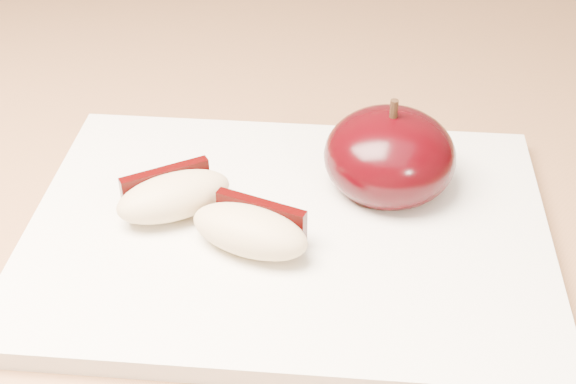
# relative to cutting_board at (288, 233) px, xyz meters

# --- Properties ---
(back_cabinet) EXTENTS (2.40, 0.62, 0.94)m
(back_cabinet) POSITION_rel_cutting_board_xyz_m (0.06, 0.79, -0.44)
(back_cabinet) COLOR silver
(back_cabinet) RESTS_ON ground
(cutting_board) EXTENTS (0.33, 0.25, 0.01)m
(cutting_board) POSITION_rel_cutting_board_xyz_m (0.00, 0.00, 0.00)
(cutting_board) COLOR silver
(cutting_board) RESTS_ON island_counter
(apple_half) EXTENTS (0.09, 0.09, 0.07)m
(apple_half) POSITION_rel_cutting_board_xyz_m (0.06, 0.05, 0.03)
(apple_half) COLOR black
(apple_half) RESTS_ON cutting_board
(apple_wedge_a) EXTENTS (0.08, 0.07, 0.03)m
(apple_wedge_a) POSITION_rel_cutting_board_xyz_m (-0.07, 0.00, 0.02)
(apple_wedge_a) COLOR tan
(apple_wedge_a) RESTS_ON cutting_board
(apple_wedge_b) EXTENTS (0.08, 0.05, 0.03)m
(apple_wedge_b) POSITION_rel_cutting_board_xyz_m (-0.02, -0.02, 0.02)
(apple_wedge_b) COLOR tan
(apple_wedge_b) RESTS_ON cutting_board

